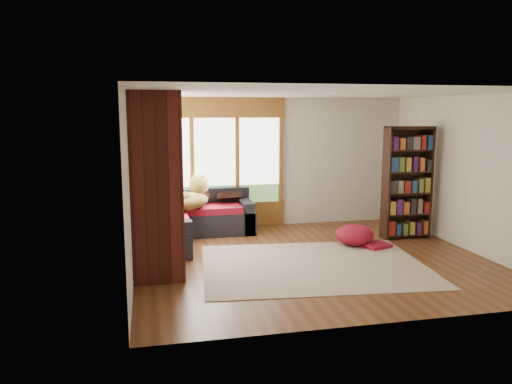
{
  "coord_description": "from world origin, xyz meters",
  "views": [
    {
      "loc": [
        -2.51,
        -7.31,
        2.33
      ],
      "look_at": [
        -0.69,
        1.0,
        0.95
      ],
      "focal_mm": 35.0,
      "sensor_mm": 36.0,
      "label": 1
    }
  ],
  "objects": [
    {
      "name": "wall_back",
      "position": [
        0.0,
        2.5,
        1.3
      ],
      "size": [
        5.5,
        0.04,
        2.6
      ],
      "primitive_type": "cube",
      "color": "silver",
      "rests_on": "ground"
    },
    {
      "name": "throw_pillows",
      "position": [
        -1.86,
        1.75,
        0.77
      ],
      "size": [
        1.98,
        1.68,
        0.45
      ],
      "color": "black",
      "rests_on": "sectional_sofa"
    },
    {
      "name": "dog_brindle",
      "position": [
        -2.28,
        0.95,
        0.73
      ],
      "size": [
        0.46,
        0.72,
        0.38
      ],
      "rotation": [
        0.0,
        0.0,
        1.53
      ],
      "color": "#413018",
      "rests_on": "sectional_sofa"
    },
    {
      "name": "bookshelf",
      "position": [
        2.14,
        0.94,
        1.03
      ],
      "size": [
        0.88,
        0.29,
        2.06
      ],
      "color": "black",
      "rests_on": "ground"
    },
    {
      "name": "windows_left",
      "position": [
        -2.72,
        1.2,
        1.35
      ],
      "size": [
        0.1,
        2.62,
        1.9
      ],
      "color": "brown",
      "rests_on": "wall_left"
    },
    {
      "name": "dog_tan",
      "position": [
        -1.75,
        1.74,
        0.8
      ],
      "size": [
        1.06,
        1.06,
        0.53
      ],
      "rotation": [
        0.0,
        0.0,
        0.8
      ],
      "color": "brown",
      "rests_on": "sectional_sofa"
    },
    {
      "name": "wall_front",
      "position": [
        0.0,
        -2.5,
        1.3
      ],
      "size": [
        5.5,
        0.04,
        2.6
      ],
      "primitive_type": "cube",
      "color": "silver",
      "rests_on": "ground"
    },
    {
      "name": "sectional_sofa",
      "position": [
        -1.95,
        1.7,
        0.3
      ],
      "size": [
        2.2,
        2.2,
        0.8
      ],
      "rotation": [
        0.0,
        0.0,
        -0.02
      ],
      "color": "black",
      "rests_on": "ground"
    },
    {
      "name": "area_rug",
      "position": [
        -0.08,
        -0.34,
        0.01
      ],
      "size": [
        3.59,
        2.88,
        0.01
      ],
      "primitive_type": "cube",
      "rotation": [
        0.0,
        0.0,
        -0.1
      ],
      "color": "beige",
      "rests_on": "ground"
    },
    {
      "name": "brick_chimney",
      "position": [
        -2.4,
        -0.35,
        1.3
      ],
      "size": [
        0.7,
        0.7,
        2.6
      ],
      "primitive_type": "cube",
      "color": "#471914",
      "rests_on": "ground"
    },
    {
      "name": "wall_right",
      "position": [
        2.75,
        0.0,
        1.3
      ],
      "size": [
        0.04,
        5.0,
        2.6
      ],
      "primitive_type": "cube",
      "color": "silver",
      "rests_on": "ground"
    },
    {
      "name": "floor",
      "position": [
        0.0,
        0.0,
        0.0
      ],
      "size": [
        5.5,
        5.5,
        0.0
      ],
      "primitive_type": "plane",
      "color": "#4D2A15",
      "rests_on": "ground"
    },
    {
      "name": "pouf",
      "position": [
        1.01,
        0.65,
        0.19
      ],
      "size": [
        0.83,
        0.83,
        0.36
      ],
      "primitive_type": "ellipsoid",
      "rotation": [
        0.0,
        0.0,
        -0.27
      ],
      "color": "maroon",
      "rests_on": "area_rug"
    },
    {
      "name": "wall_left",
      "position": [
        -2.75,
        0.0,
        1.3
      ],
      "size": [
        0.04,
        5.0,
        2.6
      ],
      "primitive_type": "cube",
      "color": "silver",
      "rests_on": "ground"
    },
    {
      "name": "ceiling",
      "position": [
        0.0,
        0.0,
        2.6
      ],
      "size": [
        5.5,
        5.5,
        0.0
      ],
      "primitive_type": "plane",
      "color": "white"
    },
    {
      "name": "roller_blind",
      "position": [
        -2.69,
        2.03,
        1.75
      ],
      "size": [
        0.03,
        0.72,
        0.9
      ],
      "primitive_type": "cube",
      "color": "#739359",
      "rests_on": "wall_left"
    },
    {
      "name": "windows_back",
      "position": [
        -1.2,
        2.47,
        1.35
      ],
      "size": [
        2.82,
        0.1,
        1.9
      ],
      "color": "brown",
      "rests_on": "wall_back"
    }
  ]
}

